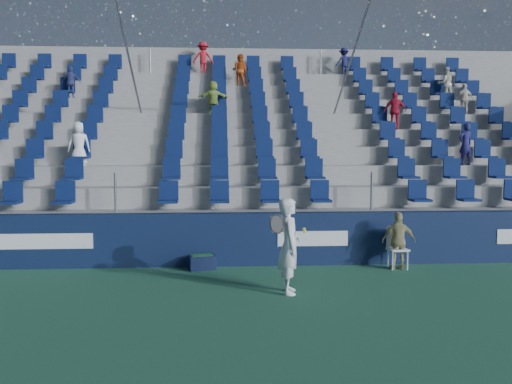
% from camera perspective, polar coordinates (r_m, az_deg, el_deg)
% --- Properties ---
extents(ground, '(70.00, 70.00, 0.00)m').
position_cam_1_polar(ground, '(10.05, -0.13, -10.98)').
color(ground, '#2A6346').
rests_on(ground, ground).
extents(sponsor_wall, '(24.00, 0.32, 1.20)m').
position_cam_1_polar(sponsor_wall, '(13.00, -0.97, -4.72)').
color(sponsor_wall, '#111D3E').
rests_on(sponsor_wall, ground).
extents(grandstand, '(24.00, 8.17, 6.63)m').
position_cam_1_polar(grandstand, '(17.93, -1.75, 2.74)').
color(grandstand, '#9E9E99').
rests_on(grandstand, ground).
extents(tennis_player, '(0.69, 0.67, 1.76)m').
position_cam_1_polar(tennis_player, '(10.49, 3.35, -5.38)').
color(tennis_player, white).
rests_on(tennis_player, ground).
extents(line_judge_chair, '(0.45, 0.46, 0.94)m').
position_cam_1_polar(line_judge_chair, '(13.10, 13.88, -5.07)').
color(line_judge_chair, white).
rests_on(line_judge_chair, ground).
extents(line_judge, '(0.76, 0.35, 1.26)m').
position_cam_1_polar(line_judge, '(12.94, 14.08, -4.75)').
color(line_judge, tan).
rests_on(line_judge, ground).
extents(ball_bin, '(0.65, 0.50, 0.32)m').
position_cam_1_polar(ball_bin, '(12.67, -5.43, -6.93)').
color(ball_bin, black).
rests_on(ball_bin, ground).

